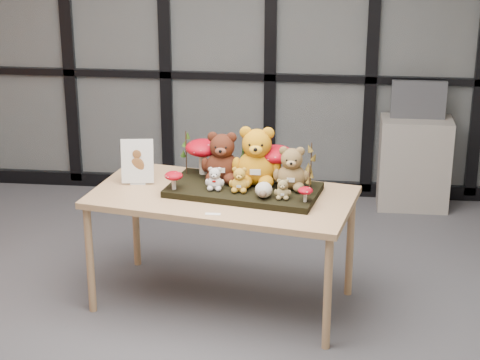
# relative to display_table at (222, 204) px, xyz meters

# --- Properties ---
(floor) EXTENTS (5.00, 5.00, 0.00)m
(floor) POSITION_rel_display_table_xyz_m (-0.30, -0.40, -0.71)
(floor) COLOR #535358
(floor) RESTS_ON ground
(room_shell) EXTENTS (5.00, 5.00, 5.00)m
(room_shell) POSITION_rel_display_table_xyz_m (-0.30, -0.40, 0.97)
(room_shell) COLOR #AEACA4
(room_shell) RESTS_ON floor
(glass_partition) EXTENTS (4.90, 0.06, 2.78)m
(glass_partition) POSITION_rel_display_table_xyz_m (-0.30, 2.07, 0.70)
(glass_partition) COLOR #2D383F
(glass_partition) RESTS_ON floor
(display_table) EXTENTS (1.79, 1.14, 0.78)m
(display_table) POSITION_rel_display_table_xyz_m (0.00, 0.00, 0.00)
(display_table) COLOR tan
(display_table) RESTS_ON floor
(diorama_tray) EXTENTS (1.03, 0.65, 0.04)m
(diorama_tray) POSITION_rel_display_table_xyz_m (0.13, 0.04, 0.09)
(diorama_tray) COLOR black
(diorama_tray) RESTS_ON display_table
(bear_pooh_yellow) EXTENTS (0.37, 0.35, 0.42)m
(bear_pooh_yellow) POSITION_rel_display_table_xyz_m (0.21, 0.12, 0.32)
(bear_pooh_yellow) COLOR orange
(bear_pooh_yellow) RESTS_ON diorama_tray
(bear_brown_medium) EXTENTS (0.32, 0.30, 0.36)m
(bear_brown_medium) POSITION_rel_display_table_xyz_m (-0.02, 0.16, 0.29)
(bear_brown_medium) COLOR #431B0F
(bear_brown_medium) RESTS_ON diorama_tray
(bear_tan_back) EXTENTS (0.27, 0.25, 0.31)m
(bear_tan_back) POSITION_rel_display_table_xyz_m (0.44, 0.05, 0.26)
(bear_tan_back) COLOR brown
(bear_tan_back) RESTS_ON diorama_tray
(bear_small_yellow) EXTENTS (0.15, 0.14, 0.18)m
(bear_small_yellow) POSITION_rel_display_table_xyz_m (0.12, -0.04, 0.19)
(bear_small_yellow) COLOR gold
(bear_small_yellow) RESTS_ON diorama_tray
(bear_white_bow) EXTENTS (0.14, 0.13, 0.16)m
(bear_white_bow) POSITION_rel_display_table_xyz_m (-0.04, -0.02, 0.19)
(bear_white_bow) COLOR silver
(bear_white_bow) RESTS_ON diorama_tray
(bear_beige_small) EXTENTS (0.12, 0.12, 0.14)m
(bear_beige_small) POSITION_rel_display_table_xyz_m (0.40, -0.13, 0.18)
(bear_beige_small) COLOR olive
(bear_beige_small) RESTS_ON diorama_tray
(plush_cream_hedgehog) EXTENTS (0.10, 0.09, 0.11)m
(plush_cream_hedgehog) POSITION_rel_display_table_xyz_m (0.28, -0.13, 0.16)
(plush_cream_hedgehog) COLOR beige
(plush_cream_hedgehog) RESTS_ON diorama_tray
(mushroom_back_left) EXTENTS (0.23, 0.23, 0.26)m
(mushroom_back_left) POSITION_rel_display_table_xyz_m (-0.16, 0.26, 0.24)
(mushroom_back_left) COLOR #980411
(mushroom_back_left) RESTS_ON diorama_tray
(mushroom_back_right) EXTENTS (0.24, 0.24, 0.26)m
(mushroom_back_right) POSITION_rel_display_table_xyz_m (0.33, 0.16, 0.24)
(mushroom_back_right) COLOR #980411
(mushroom_back_right) RESTS_ON diorama_tray
(mushroom_front_left) EXTENTS (0.12, 0.12, 0.13)m
(mushroom_front_left) POSITION_rel_display_table_xyz_m (-0.30, -0.05, 0.17)
(mushroom_front_left) COLOR #980411
(mushroom_front_left) RESTS_ON diorama_tray
(mushroom_front_right) EXTENTS (0.09, 0.09, 0.10)m
(mushroom_front_right) POSITION_rel_display_table_xyz_m (0.54, -0.17, 0.16)
(mushroom_front_right) COLOR #980411
(mushroom_front_right) RESTS_ON diorama_tray
(sprig_green_far_left) EXTENTS (0.05, 0.05, 0.30)m
(sprig_green_far_left) POSITION_rel_display_table_xyz_m (-0.27, 0.24, 0.25)
(sprig_green_far_left) COLOR #13340B
(sprig_green_far_left) RESTS_ON diorama_tray
(sprig_green_mid_left) EXTENTS (0.05, 0.05, 0.26)m
(sprig_green_mid_left) POSITION_rel_display_table_xyz_m (-0.11, 0.27, 0.24)
(sprig_green_mid_left) COLOR #13340B
(sprig_green_mid_left) RESTS_ON diorama_tray
(sprig_dry_far_right) EXTENTS (0.05, 0.05, 0.31)m
(sprig_dry_far_right) POSITION_rel_display_table_xyz_m (0.56, 0.06, 0.26)
(sprig_dry_far_right) COLOR brown
(sprig_dry_far_right) RESTS_ON diorama_tray
(sprig_dry_mid_right) EXTENTS (0.05, 0.05, 0.20)m
(sprig_dry_mid_right) POSITION_rel_display_table_xyz_m (0.56, -0.07, 0.20)
(sprig_dry_mid_right) COLOR brown
(sprig_dry_mid_right) RESTS_ON diorama_tray
(sprig_green_centre) EXTENTS (0.05, 0.05, 0.20)m
(sprig_green_centre) POSITION_rel_display_table_xyz_m (0.12, 0.23, 0.21)
(sprig_green_centre) COLOR #13340B
(sprig_green_centre) RESTS_ON diorama_tray
(sign_holder) EXTENTS (0.22, 0.08, 0.30)m
(sign_holder) POSITION_rel_display_table_xyz_m (-0.58, 0.13, 0.21)
(sign_holder) COLOR silver
(sign_holder) RESTS_ON display_table
(label_card) EXTENTS (0.09, 0.03, 0.00)m
(label_card) POSITION_rel_display_table_xyz_m (-0.01, -0.34, 0.07)
(label_card) COLOR white
(label_card) RESTS_ON display_table
(cabinet) EXTENTS (0.58, 0.34, 0.78)m
(cabinet) POSITION_rel_display_table_xyz_m (1.39, 1.86, -0.32)
(cabinet) COLOR gray
(cabinet) RESTS_ON floor
(monitor) EXTENTS (0.45, 0.05, 0.32)m
(monitor) POSITION_rel_display_table_xyz_m (1.39, 1.88, 0.22)
(monitor) COLOR #4D4F55
(monitor) RESTS_ON cabinet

